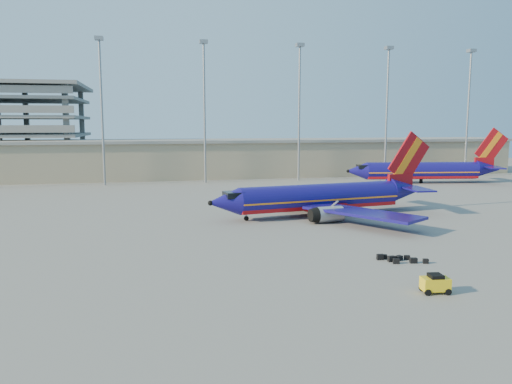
% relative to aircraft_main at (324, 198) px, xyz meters
% --- Properties ---
extents(ground, '(220.00, 220.00, 0.00)m').
position_rel_aircraft_main_xyz_m(ground, '(-6.51, -5.91, -2.36)').
color(ground, slate).
rests_on(ground, ground).
extents(terminal_building, '(122.00, 16.00, 8.50)m').
position_rel_aircraft_main_xyz_m(terminal_building, '(3.49, 52.09, 1.96)').
color(terminal_building, gray).
rests_on(terminal_building, ground).
extents(light_mast_row, '(101.60, 1.60, 28.65)m').
position_rel_aircraft_main_xyz_m(light_mast_row, '(-1.51, 40.09, 15.19)').
color(light_mast_row, gray).
rests_on(light_mast_row, ground).
extents(aircraft_main, '(32.49, 31.03, 11.05)m').
position_rel_aircraft_main_xyz_m(aircraft_main, '(0.00, 0.00, 0.00)').
color(aircraft_main, navy).
rests_on(aircraft_main, ground).
extents(aircraft_second, '(33.37, 12.91, 11.33)m').
position_rel_aircraft_main_xyz_m(aircraft_second, '(32.62, 30.14, 0.24)').
color(aircraft_second, navy).
rests_on(aircraft_second, ground).
extents(baggage_tug, '(2.09, 1.43, 1.40)m').
position_rel_aircraft_main_xyz_m(baggage_tug, '(-2.65, -31.08, -1.63)').
color(baggage_tug, gold).
rests_on(baggage_tug, ground).
extents(luggage_pile, '(3.94, 2.58, 0.51)m').
position_rel_aircraft_main_xyz_m(luggage_pile, '(-1.20, -22.83, -2.13)').
color(luggage_pile, black).
rests_on(luggage_pile, ground).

